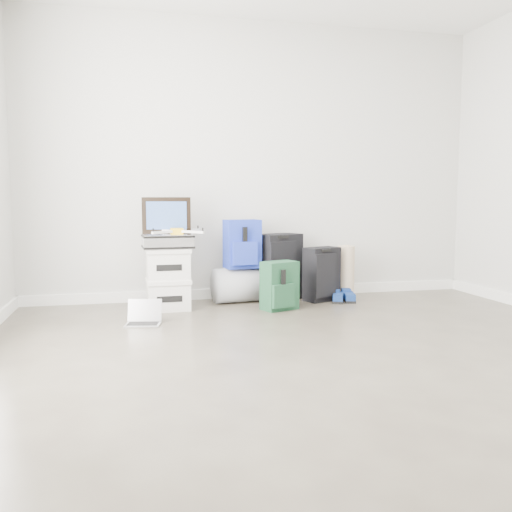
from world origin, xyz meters
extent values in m
plane|color=#3D362D|center=(0.00, 0.00, 0.00)|extent=(5.00, 5.00, 0.00)
cube|color=beige|center=(0.00, 2.50, 1.35)|extent=(4.50, 0.02, 2.70)
cube|color=white|center=(0.00, 2.49, 0.05)|extent=(4.50, 0.02, 0.10)
cube|color=silver|center=(-0.90, 2.06, 0.12)|extent=(0.37, 0.30, 0.24)
cube|color=silver|center=(-0.90, 2.06, 0.26)|extent=(0.39, 0.32, 0.04)
cube|color=silver|center=(-0.90, 2.06, 0.39)|extent=(0.37, 0.30, 0.24)
cube|color=silver|center=(-0.90, 2.06, 0.53)|extent=(0.39, 0.32, 0.04)
cube|color=#B2B2B7|center=(-0.90, 2.06, 0.61)|extent=(0.44, 0.33, 0.12)
cube|color=black|center=(-0.90, 2.16, 0.84)|extent=(0.43, 0.10, 0.33)
cube|color=#244790|center=(-0.90, 2.15, 0.84)|extent=(0.35, 0.07, 0.25)
cube|color=yellow|center=(-0.82, 2.04, 0.70)|extent=(0.11, 0.11, 0.05)
cube|color=white|center=(-0.70, 2.15, 0.70)|extent=(0.24, 0.23, 0.02)
cube|color=white|center=(-0.92, 2.15, 0.70)|extent=(0.23, 0.24, 0.02)
cube|color=white|center=(-0.93, 1.94, 0.70)|extent=(0.24, 0.23, 0.02)
cube|color=white|center=(-0.71, 1.93, 0.70)|extent=(0.23, 0.24, 0.02)
cylinder|color=gray|center=(-0.18, 2.27, 0.17)|extent=(0.57, 0.40, 0.33)
cube|color=#171E97|center=(-0.18, 2.25, 0.56)|extent=(0.35, 0.24, 0.46)
cube|color=#171E97|center=(-0.18, 2.14, 0.48)|extent=(0.25, 0.10, 0.22)
cube|color=black|center=(0.20, 2.33, 0.32)|extent=(0.48, 0.39, 0.64)
cube|color=black|center=(0.20, 2.19, 0.32)|extent=(0.30, 0.15, 0.52)
cube|color=black|center=(0.20, 2.20, 0.62)|extent=(0.12, 0.07, 0.03)
cube|color=#153C26|center=(0.07, 1.84, 0.22)|extent=(0.35, 0.28, 0.43)
cube|color=#153C26|center=(0.07, 1.74, 0.14)|extent=(0.23, 0.14, 0.21)
cube|color=black|center=(0.58, 2.16, 0.26)|extent=(0.38, 0.30, 0.52)
cube|color=black|center=(0.58, 2.05, 0.26)|extent=(0.24, 0.12, 0.42)
cube|color=black|center=(0.58, 2.05, 0.50)|extent=(0.11, 0.06, 0.02)
cube|color=black|center=(0.72, 2.06, 0.01)|extent=(0.19, 0.27, 0.02)
cube|color=#194097|center=(0.72, 2.06, 0.05)|extent=(0.18, 0.26, 0.06)
cube|color=black|center=(0.83, 2.06, 0.01)|extent=(0.16, 0.27, 0.02)
cube|color=#194097|center=(0.83, 2.06, 0.05)|extent=(0.15, 0.26, 0.06)
cylinder|color=tan|center=(0.88, 2.26, 0.26)|extent=(0.17, 0.17, 0.52)
cube|color=#BABABF|center=(-1.13, 1.49, 0.01)|extent=(0.30, 0.24, 0.01)
cube|color=black|center=(-1.13, 1.49, 0.01)|extent=(0.25, 0.17, 0.00)
cube|color=black|center=(-1.12, 1.58, 0.10)|extent=(0.26, 0.06, 0.18)
camera|label=1|loc=(-1.21, -2.76, 0.98)|focal=38.00mm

